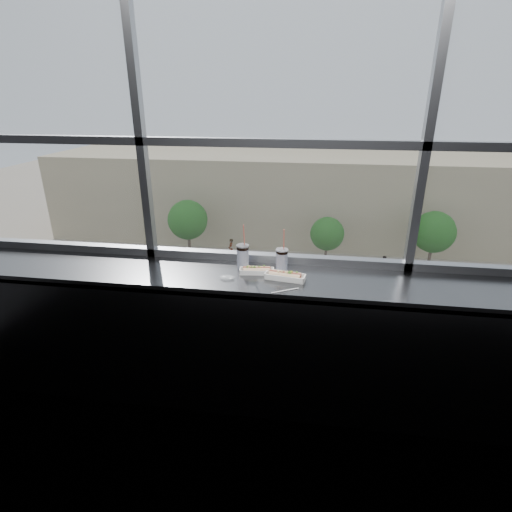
# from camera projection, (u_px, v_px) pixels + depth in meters

# --- Properties ---
(wall_back_lower) EXTENTS (6.00, 0.00, 6.00)m
(wall_back_lower) POSITION_uv_depth(u_px,v_px,m) (273.00, 322.00, 3.34)
(wall_back_lower) COLOR black
(wall_back_lower) RESTS_ON ground
(window_glass) EXTENTS (6.00, 0.00, 6.00)m
(window_glass) POSITION_uv_depth(u_px,v_px,m) (278.00, 97.00, 2.70)
(window_glass) COLOR silver
(window_glass) RESTS_ON ground
(window_mullions) EXTENTS (6.00, 0.08, 2.40)m
(window_mullions) POSITION_uv_depth(u_px,v_px,m) (278.00, 97.00, 2.68)
(window_mullions) COLOR gray
(window_mullions) RESTS_ON ground
(counter) EXTENTS (6.00, 0.55, 0.06)m
(counter) POSITION_uv_depth(u_px,v_px,m) (270.00, 280.00, 2.89)
(counter) COLOR #5A5B5D
(counter) RESTS_ON ground
(counter_fascia) EXTENTS (6.00, 0.04, 1.04)m
(counter_fascia) POSITION_uv_depth(u_px,v_px,m) (265.00, 361.00, 2.85)
(counter_fascia) COLOR #5A5B5D
(counter_fascia) RESTS_ON ground
(hotdog_tray_left) EXTENTS (0.26, 0.11, 0.06)m
(hotdog_tray_left) POSITION_uv_depth(u_px,v_px,m) (257.00, 270.00, 2.91)
(hotdog_tray_left) COLOR white
(hotdog_tray_left) RESTS_ON counter
(hotdog_tray_right) EXTENTS (0.30, 0.14, 0.07)m
(hotdog_tray_right) POSITION_uv_depth(u_px,v_px,m) (285.00, 276.00, 2.82)
(hotdog_tray_right) COLOR white
(hotdog_tray_right) RESTS_ON counter
(soda_cup_left) EXTENTS (0.10, 0.10, 0.35)m
(soda_cup_left) POSITION_uv_depth(u_px,v_px,m) (243.00, 256.00, 2.97)
(soda_cup_left) COLOR white
(soda_cup_left) RESTS_ON counter
(soda_cup_right) EXTENTS (0.09, 0.09, 0.34)m
(soda_cup_right) POSITION_uv_depth(u_px,v_px,m) (282.00, 259.00, 2.91)
(soda_cup_right) COLOR white
(soda_cup_right) RESTS_ON counter
(loose_straw) EXTENTS (0.18, 0.10, 0.01)m
(loose_straw) POSITION_uv_depth(u_px,v_px,m) (285.00, 290.00, 2.66)
(loose_straw) COLOR white
(loose_straw) RESTS_ON counter
(wrapper) EXTENTS (0.10, 0.07, 0.03)m
(wrapper) POSITION_uv_depth(u_px,v_px,m) (227.00, 277.00, 2.83)
(wrapper) COLOR silver
(wrapper) RESTS_ON counter
(plaza_ground) EXTENTS (120.00, 120.00, 0.00)m
(plaza_ground) POSITION_uv_depth(u_px,v_px,m) (311.00, 214.00, 47.55)
(plaza_ground) COLOR gray
(plaza_ground) RESTS_ON ground
(plaza_near) EXTENTS (50.00, 14.00, 0.04)m
(plaza_near) POSITION_uv_depth(u_px,v_px,m) (289.00, 500.00, 14.09)
(plaza_near) COLOR gray
(plaza_near) RESTS_ON plaza_ground
(street_asphalt) EXTENTS (80.00, 10.00, 0.06)m
(street_asphalt) POSITION_uv_depth(u_px,v_px,m) (303.00, 314.00, 26.00)
(street_asphalt) COLOR black
(street_asphalt) RESTS_ON plaza_ground
(far_sidewalk) EXTENTS (80.00, 6.00, 0.04)m
(far_sidewalk) POSITION_uv_depth(u_px,v_px,m) (307.00, 266.00, 33.34)
(far_sidewalk) COLOR gray
(far_sidewalk) RESTS_ON plaza_ground
(far_building) EXTENTS (50.00, 14.00, 8.00)m
(far_building) POSITION_uv_depth(u_px,v_px,m) (311.00, 192.00, 41.00)
(far_building) COLOR tan
(far_building) RESTS_ON plaza_ground
(car_near_b) EXTENTS (3.02, 6.17, 1.99)m
(car_near_b) POSITION_uv_depth(u_px,v_px,m) (150.00, 322.00, 23.14)
(car_near_b) COLOR black
(car_near_b) RESTS_ON street_asphalt
(car_near_d) EXTENTS (2.62, 5.64, 1.84)m
(car_near_d) POSITION_uv_depth(u_px,v_px,m) (453.00, 348.00, 20.91)
(car_near_d) COLOR beige
(car_near_d) RESTS_ON street_asphalt
(car_near_c) EXTENTS (2.89, 6.01, 1.95)m
(car_near_c) POSITION_uv_depth(u_px,v_px,m) (316.00, 336.00, 21.85)
(car_near_c) COLOR maroon
(car_near_c) RESTS_ON street_asphalt
(car_far_a) EXTENTS (3.33, 6.57, 2.10)m
(car_far_a) POSITION_uv_depth(u_px,v_px,m) (167.00, 265.00, 30.70)
(car_far_a) COLOR #323232
(car_far_a) RESTS_ON street_asphalt
(car_near_a) EXTENTS (3.20, 6.77, 2.20)m
(car_near_a) POSITION_uv_depth(u_px,v_px,m) (41.00, 312.00, 24.03)
(car_near_a) COLOR #A2A2A2
(car_near_a) RESTS_ON street_asphalt
(car_far_c) EXTENTS (3.48, 6.65, 2.12)m
(car_far_c) POSITION_uv_depth(u_px,v_px,m) (486.00, 284.00, 27.58)
(car_far_c) COLOR white
(car_far_c) RESTS_ON street_asphalt
(car_far_b) EXTENTS (2.90, 6.54, 2.15)m
(car_far_b) POSITION_uv_depth(u_px,v_px,m) (322.00, 274.00, 29.09)
(car_far_b) COLOR #A43521
(car_far_b) RESTS_ON street_asphalt
(pedestrian_a) EXTENTS (0.72, 0.96, 2.15)m
(pedestrian_a) POSITION_uv_depth(u_px,v_px,m) (231.00, 247.00, 34.34)
(pedestrian_a) COLOR #66605B
(pedestrian_a) RESTS_ON far_sidewalk
(pedestrian_c) EXTENTS (0.84, 0.63, 1.89)m
(pedestrian_c) POSITION_uv_depth(u_px,v_px,m) (383.00, 263.00, 31.35)
(pedestrian_c) COLOR #66605B
(pedestrian_c) RESTS_ON far_sidewalk
(tree_left) EXTENTS (3.35, 3.35, 5.23)m
(tree_left) POSITION_uv_depth(u_px,v_px,m) (188.00, 220.00, 33.38)
(tree_left) COLOR #47382B
(tree_left) RESTS_ON far_sidewalk
(tree_center) EXTENTS (2.73, 2.73, 4.27)m
(tree_center) POSITION_uv_depth(u_px,v_px,m) (327.00, 234.00, 32.05)
(tree_center) COLOR #47382B
(tree_center) RESTS_ON far_sidewalk
(tree_right) EXTENTS (3.25, 3.25, 5.08)m
(tree_right) POSITION_uv_depth(u_px,v_px,m) (434.00, 232.00, 30.75)
(tree_right) COLOR #47382B
(tree_right) RESTS_ON far_sidewalk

